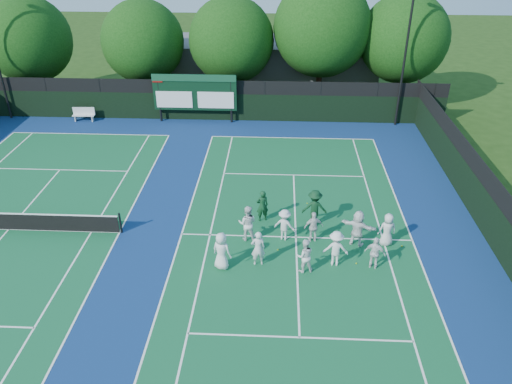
{
  "coord_description": "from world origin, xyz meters",
  "views": [
    {
      "loc": [
        -0.95,
        -18.65,
        13.6
      ],
      "look_at": [
        -2.0,
        3.0,
        1.3
      ],
      "focal_mm": 35.0,
      "sensor_mm": 36.0,
      "label": 1
    }
  ],
  "objects_px": {
    "tennis_net": "(6,221)",
    "bench": "(84,114)",
    "coach_left": "(262,206)",
    "scoreboard": "(195,93)"
  },
  "relations": [
    {
      "from": "bench",
      "to": "scoreboard",
      "type": "bearing_deg",
      "value": 1.47
    },
    {
      "from": "tennis_net",
      "to": "coach_left",
      "type": "distance_m",
      "value": 12.43
    },
    {
      "from": "bench",
      "to": "coach_left",
      "type": "bearing_deg",
      "value": -43.53
    },
    {
      "from": "bench",
      "to": "coach_left",
      "type": "height_order",
      "value": "coach_left"
    },
    {
      "from": "bench",
      "to": "coach_left",
      "type": "xyz_separation_m",
      "value": [
        13.62,
        -12.94,
        0.3
      ]
    },
    {
      "from": "tennis_net",
      "to": "bench",
      "type": "xyz_separation_m",
      "value": [
        -1.28,
        14.37,
        0.05
      ]
    },
    {
      "from": "scoreboard",
      "to": "coach_left",
      "type": "relative_size",
      "value": 3.57
    },
    {
      "from": "tennis_net",
      "to": "bench",
      "type": "bearing_deg",
      "value": 95.08
    },
    {
      "from": "coach_left",
      "to": "tennis_net",
      "type": "bearing_deg",
      "value": -11.54
    },
    {
      "from": "tennis_net",
      "to": "coach_left",
      "type": "relative_size",
      "value": 6.71
    }
  ]
}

